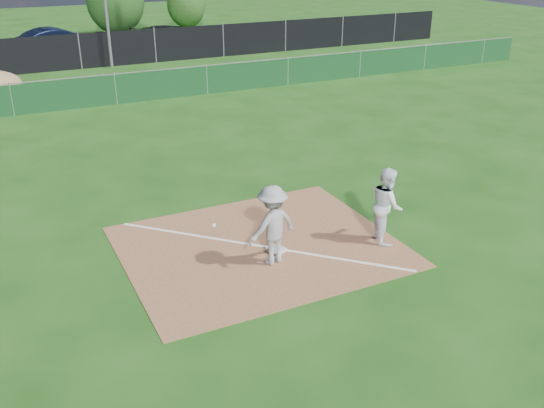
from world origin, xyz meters
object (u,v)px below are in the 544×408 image
(first_base, at_px, (276,250))
(car_right, at_px, (169,36))
(runner, at_px, (387,205))
(tree_mid, at_px, (115,0))
(tree_right, at_px, (186,5))
(car_mid, at_px, (58,42))
(play_at_first, at_px, (272,225))

(first_base, height_order, car_right, car_right)
(runner, height_order, tree_mid, tree_mid)
(car_right, xyz_separation_m, tree_right, (3.60, 7.15, 1.04))
(car_mid, relative_size, car_right, 1.07)
(play_at_first, bearing_deg, runner, -3.71)
(runner, bearing_deg, tree_right, 9.65)
(first_base, xyz_separation_m, play_at_first, (-0.28, -0.39, 0.84))
(runner, bearing_deg, first_base, 98.21)
(tree_right, bearing_deg, car_right, -116.72)
(first_base, xyz_separation_m, car_mid, (-0.72, 26.56, 0.76))
(first_base, distance_m, play_at_first, 0.97)
(car_right, distance_m, tree_mid, 6.47)
(tree_right, bearing_deg, car_mid, -144.36)
(car_mid, height_order, car_right, car_mid)
(play_at_first, relative_size, runner, 1.17)
(tree_mid, distance_m, tree_right, 5.57)
(play_at_first, relative_size, tree_mid, 0.45)
(first_base, bearing_deg, runner, -12.92)
(play_at_first, distance_m, runner, 2.79)
(runner, distance_m, tree_mid, 33.34)
(car_right, xyz_separation_m, tree_mid, (-1.80, 5.97, 1.70))
(first_base, height_order, tree_mid, tree_mid)
(car_mid, xyz_separation_m, tree_mid, (4.81, 6.14, 1.56))
(play_at_first, xyz_separation_m, runner, (2.79, -0.18, -0.01))
(first_base, distance_m, car_right, 27.38)
(play_at_first, height_order, runner, play_at_first)
(first_base, xyz_separation_m, car_right, (5.89, 26.73, 0.61))
(tree_mid, bearing_deg, first_base, -97.13)
(play_at_first, bearing_deg, car_right, 77.17)
(car_right, bearing_deg, tree_right, -26.06)
(first_base, bearing_deg, play_at_first, -125.81)
(tree_right, bearing_deg, tree_mid, -167.69)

